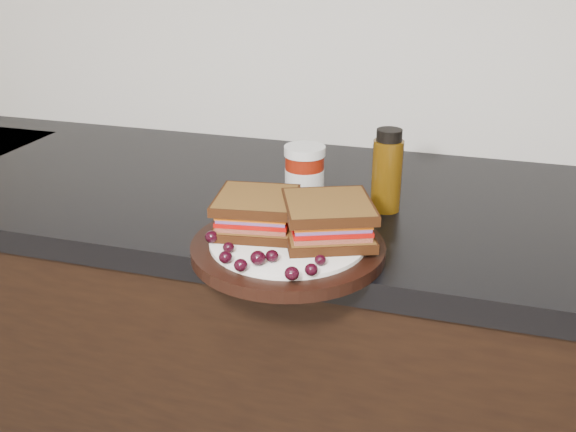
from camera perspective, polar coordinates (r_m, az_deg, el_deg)
name	(u,v)px	position (r m, az deg, el deg)	size (l,w,h in m)	color
base_cabinets	(363,413)	(1.38, 6.64, -16.99)	(3.96, 0.58, 0.86)	black
countertop	(374,210)	(1.14, 7.67, 0.53)	(3.98, 0.60, 0.04)	black
plate	(288,248)	(0.93, 0.00, -2.90)	(0.28, 0.28, 0.02)	black
sandwich_left	(256,213)	(0.94, -2.83, 0.30)	(0.12, 0.12, 0.05)	brown
sandwich_right	(328,220)	(0.91, 3.58, -0.35)	(0.12, 0.12, 0.06)	brown
grape_0	(212,237)	(0.91, -6.81, -1.84)	(0.02, 0.02, 0.02)	black
grape_1	(228,247)	(0.88, -5.31, -2.80)	(0.02, 0.02, 0.01)	black
grape_2	(226,257)	(0.85, -5.57, -3.66)	(0.02, 0.02, 0.02)	black
grape_3	(241,265)	(0.83, -4.23, -4.38)	(0.02, 0.02, 0.02)	black
grape_4	(258,258)	(0.85, -2.69, -3.75)	(0.02, 0.02, 0.02)	black
grape_5	(272,256)	(0.85, -1.43, -3.57)	(0.02, 0.02, 0.02)	black
grape_6	(292,273)	(0.81, 0.35, -5.13)	(0.02, 0.02, 0.02)	black
grape_7	(311,270)	(0.82, 2.08, -4.78)	(0.02, 0.02, 0.02)	black
grape_8	(320,260)	(0.85, 2.89, -3.93)	(0.02, 0.02, 0.01)	black
grape_9	(313,246)	(0.88, 2.20, -2.69)	(0.02, 0.02, 0.02)	black
grape_10	(345,244)	(0.89, 5.05, -2.51)	(0.02, 0.02, 0.02)	black
grape_11	(344,239)	(0.90, 4.96, -2.01)	(0.02, 0.02, 0.02)	black
grape_12	(350,232)	(0.92, 5.55, -1.45)	(0.02, 0.02, 0.02)	black
grape_13	(341,222)	(0.96, 4.70, -0.54)	(0.02, 0.02, 0.02)	black
grape_14	(259,216)	(0.98, -2.61, 0.03)	(0.02, 0.02, 0.02)	black
grape_15	(256,223)	(0.95, -2.88, -0.63)	(0.02, 0.02, 0.02)	black
grape_16	(228,226)	(0.95, -5.37, -0.89)	(0.02, 0.02, 0.02)	black
grape_17	(238,232)	(0.92, -4.49, -1.46)	(0.02, 0.02, 0.02)	black
grape_18	(255,219)	(0.97, -2.99, -0.28)	(0.02, 0.02, 0.02)	black
grape_19	(251,220)	(0.96, -3.35, -0.37)	(0.02, 0.02, 0.02)	black
grape_20	(247,231)	(0.93, -3.66, -1.31)	(0.02, 0.02, 0.02)	black
condiment_jar	(304,175)	(1.09, 1.47, 3.64)	(0.07, 0.07, 0.10)	maroon
oil_bottle	(387,170)	(1.07, 8.80, 4.03)	(0.05, 0.05, 0.14)	#4C3007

